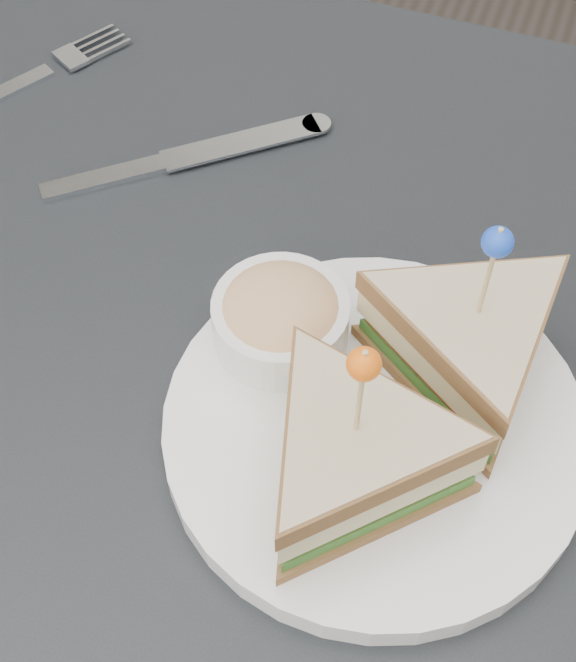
{
  "coord_description": "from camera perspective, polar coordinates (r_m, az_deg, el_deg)",
  "views": [
    {
      "loc": [
        0.12,
        -0.28,
        1.23
      ],
      "look_at": [
        0.01,
        0.01,
        0.8
      ],
      "focal_mm": 50.0,
      "sensor_mm": 36.0,
      "label": 1
    }
  ],
  "objects": [
    {
      "name": "table",
      "position": [
        0.63,
        -1.17,
        -7.2
      ],
      "size": [
        0.8,
        0.8,
        0.75
      ],
      "color": "black",
      "rests_on": "ground"
    },
    {
      "name": "plate_meal",
      "position": [
        0.52,
        6.37,
        -4.05
      ],
      "size": [
        0.3,
        0.3,
        0.15
      ],
      "rotation": [
        0.0,
        0.0,
        0.27
      ],
      "color": "white",
      "rests_on": "table"
    },
    {
      "name": "cutlery_fork",
      "position": [
        0.78,
        -15.75,
        14.77
      ],
      "size": [
        0.12,
        0.18,
        0.01
      ],
      "rotation": [
        0.0,
        0.0,
        -0.52
      ],
      "color": "white",
      "rests_on": "table"
    },
    {
      "name": "cutlery_knife",
      "position": [
        0.69,
        -6.91,
        10.48
      ],
      "size": [
        0.18,
        0.16,
        0.01
      ],
      "rotation": [
        0.0,
        0.0,
        -0.87
      ],
      "color": "silver",
      "rests_on": "table"
    }
  ]
}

